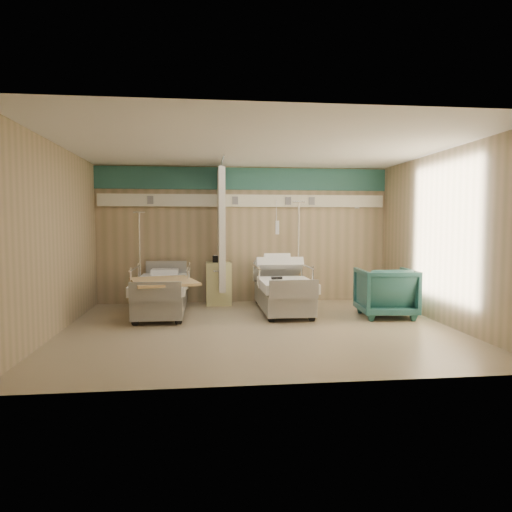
% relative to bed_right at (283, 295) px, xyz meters
% --- Properties ---
extents(ground, '(6.00, 5.00, 0.00)m').
position_rel_bed_right_xyz_m(ground, '(-0.60, -1.30, -0.32)').
color(ground, tan).
rests_on(ground, ground).
extents(room_walls, '(6.04, 5.04, 2.82)m').
position_rel_bed_right_xyz_m(room_walls, '(-0.63, -1.05, 1.55)').
color(room_walls, tan).
rests_on(room_walls, ground).
extents(bed_right, '(1.00, 2.16, 0.63)m').
position_rel_bed_right_xyz_m(bed_right, '(0.00, 0.00, 0.00)').
color(bed_right, white).
rests_on(bed_right, ground).
extents(bed_left, '(1.00, 2.16, 0.63)m').
position_rel_bed_right_xyz_m(bed_left, '(-2.20, 0.00, 0.00)').
color(bed_left, white).
rests_on(bed_left, ground).
extents(bedside_cabinet, '(0.50, 0.48, 0.85)m').
position_rel_bed_right_xyz_m(bedside_cabinet, '(-1.15, 0.90, 0.11)').
color(bedside_cabinet, '#DBD489').
rests_on(bedside_cabinet, ground).
extents(visitor_armchair, '(0.99, 1.02, 0.86)m').
position_rel_bed_right_xyz_m(visitor_armchair, '(1.71, -0.66, 0.12)').
color(visitor_armchair, '#215252').
rests_on(visitor_armchair, ground).
extents(waffle_blanket, '(0.67, 0.62, 0.06)m').
position_rel_bed_right_xyz_m(waffle_blanket, '(1.67, -0.68, 0.58)').
color(waffle_blanket, silver).
rests_on(waffle_blanket, visitor_armchair).
extents(iv_stand_right, '(0.37, 0.37, 2.09)m').
position_rel_bed_right_xyz_m(iv_stand_right, '(0.50, 0.98, 0.11)').
color(iv_stand_right, silver).
rests_on(iv_stand_right, ground).
extents(iv_stand_left, '(0.33, 0.33, 1.86)m').
position_rel_bed_right_xyz_m(iv_stand_left, '(-2.68, 0.78, 0.07)').
color(iv_stand_left, silver).
rests_on(iv_stand_left, ground).
extents(call_remote, '(0.20, 0.12, 0.04)m').
position_rel_bed_right_xyz_m(call_remote, '(-0.14, -0.21, 0.34)').
color(call_remote, black).
rests_on(call_remote, bed_right).
extents(tan_blanket, '(1.29, 1.47, 0.04)m').
position_rel_bed_right_xyz_m(tan_blanket, '(-2.12, -0.46, 0.34)').
color(tan_blanket, tan).
rests_on(tan_blanket, bed_left).
extents(toiletry_bag, '(0.26, 0.18, 0.13)m').
position_rel_bed_right_xyz_m(toiletry_bag, '(-1.14, 0.94, 0.60)').
color(toiletry_bag, black).
rests_on(toiletry_bag, bedside_cabinet).
extents(white_cup, '(0.13, 0.13, 0.14)m').
position_rel_bed_right_xyz_m(white_cup, '(-1.20, 0.94, 0.61)').
color(white_cup, white).
rests_on(white_cup, bedside_cabinet).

